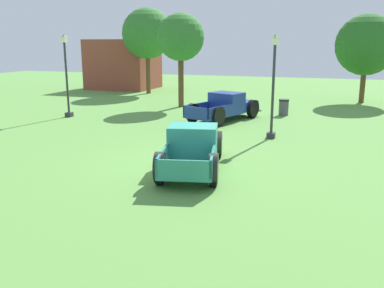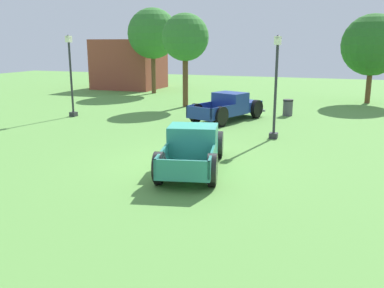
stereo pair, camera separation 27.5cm
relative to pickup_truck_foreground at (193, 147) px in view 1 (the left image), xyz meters
name	(u,v)px [view 1 (the left image)]	position (x,y,z in m)	size (l,w,h in m)	color
ground_plane	(186,165)	(-0.31, 0.12, -0.70)	(80.00, 80.00, 0.00)	#5B9342
pickup_truck_foreground	(193,147)	(0.00, 0.00, 0.00)	(2.77, 5.07, 1.47)	#2D8475
pickup_truck_behind_left	(227,107)	(-1.16, 9.35, 0.02)	(3.42, 5.26, 1.52)	navy
lamp_post_near	(273,85)	(1.87, 5.44, 1.66)	(0.36, 0.36, 4.51)	#2D2D33
lamp_post_far	(66,75)	(-10.04, 7.30, 1.72)	(0.36, 0.36, 4.62)	#2D2D33
trash_can	(284,107)	(1.65, 11.79, -0.22)	(0.59, 0.59, 0.95)	#4C4C51
oak_tree_east	(147,34)	(-10.51, 19.36, 4.19)	(4.11, 4.11, 6.96)	brown
oak_tree_west	(181,38)	(-5.27, 13.09, 3.78)	(3.05, 3.05, 6.05)	brown
oak_tree_center	(366,45)	(6.25, 19.04, 3.31)	(4.20, 4.20, 6.12)	brown
brick_pavilion	(123,64)	(-14.35, 22.30, 1.52)	(5.71, 4.90, 4.45)	brown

